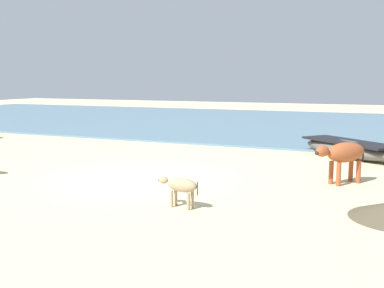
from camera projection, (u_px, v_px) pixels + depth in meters
ground at (140, 178)px, 11.87m from camera, size 80.00×80.00×0.00m
sea_water at (280, 123)px, 26.59m from camera, size 60.00×20.00×0.08m
fishing_boat_2 at (348, 148)px, 15.05m from camera, size 3.63×3.25×0.75m
cow_adult_rust at (344, 154)px, 11.15m from camera, size 1.22×1.39×1.03m
calf_near_dun at (180, 186)px, 9.10m from camera, size 0.95×0.37×0.62m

